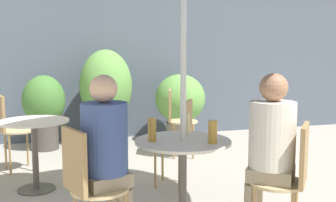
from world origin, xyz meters
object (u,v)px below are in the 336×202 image
at_px(cafe_table_near, 183,160).
at_px(bistro_chair_0, 88,180).
at_px(bistro_chair_1, 290,173).
at_px(bistro_chair_2, 179,134).
at_px(potted_plant_1, 106,90).
at_px(potted_plant_2, 180,102).
at_px(beer_glass_0, 152,130).
at_px(beer_glass_1, 213,132).
at_px(potted_plant_0, 44,106).
at_px(seated_person_1, 270,144).
at_px(cafe_table_far, 34,138).
at_px(bistro_chair_4, 10,125).
at_px(seated_person_0, 107,148).
at_px(beer_glass_2, 185,123).
at_px(bistro_chair_3, 177,116).

xyz_separation_m(cafe_table_near, bistro_chair_0, (-0.73, -0.27, -0.00)).
bearing_deg(bistro_chair_1, bistro_chair_2, -127.23).
xyz_separation_m(potted_plant_1, potted_plant_2, (1.10, -0.16, -0.20)).
xyz_separation_m(bistro_chair_1, beer_glass_0, (-0.83, 0.52, 0.25)).
bearing_deg(bistro_chair_2, beer_glass_1, 27.46).
bearing_deg(potted_plant_1, potted_plant_0, -175.94).
bearing_deg(cafe_table_near, bistro_chair_1, -40.14).
distance_m(bistro_chair_1, seated_person_1, 0.24).
bearing_deg(seated_person_1, cafe_table_near, -90.00).
relative_size(cafe_table_far, bistro_chair_4, 0.79).
height_order(cafe_table_far, seated_person_0, seated_person_0).
height_order(potted_plant_1, potted_plant_2, potted_plant_1).
bearing_deg(bistro_chair_2, potted_plant_1, -135.09).
distance_m(cafe_table_far, beer_glass_2, 1.61).
height_order(cafe_table_far, bistro_chair_3, bistro_chair_3).
relative_size(bistro_chair_1, potted_plant_1, 0.63).
relative_size(bistro_chair_2, seated_person_1, 0.72).
height_order(beer_glass_1, potted_plant_2, potted_plant_2).
height_order(bistro_chair_1, seated_person_0, seated_person_0).
bearing_deg(seated_person_0, beer_glass_2, -77.91).
xyz_separation_m(cafe_table_far, seated_person_1, (1.61, -1.66, 0.21)).
bearing_deg(beer_glass_1, bistro_chair_1, -39.04).
xyz_separation_m(cafe_table_near, beer_glass_2, (0.09, 0.22, 0.24)).
bearing_deg(potted_plant_0, seated_person_1, -65.40).
xyz_separation_m(seated_person_0, beer_glass_0, (0.37, 0.24, 0.06)).
height_order(seated_person_1, beer_glass_2, seated_person_1).
relative_size(seated_person_1, beer_glass_0, 6.85).
relative_size(seated_person_1, potted_plant_1, 0.87).
distance_m(beer_glass_2, potted_plant_2, 2.78).
xyz_separation_m(seated_person_0, potted_plant_0, (-0.45, 3.18, -0.12)).
distance_m(bistro_chair_4, beer_glass_2, 2.33).
height_order(bistro_chair_1, beer_glass_0, bistro_chair_1).
bearing_deg(bistro_chair_4, bistro_chair_1, -157.24).
xyz_separation_m(cafe_table_far, beer_glass_0, (0.88, -1.23, 0.26)).
xyz_separation_m(cafe_table_near, bistro_chair_2, (0.27, 0.94, -0.00)).
xyz_separation_m(cafe_table_far, seated_person_0, (0.51, -1.46, 0.20)).
xyz_separation_m(potted_plant_0, potted_plant_2, (1.97, -0.10, -0.00)).
height_order(bistro_chair_3, potted_plant_0, potted_plant_0).
distance_m(cafe_table_far, seated_person_1, 2.32).
distance_m(bistro_chair_2, potted_plant_2, 2.03).
height_order(bistro_chair_2, beer_glass_0, bistro_chair_2).
bearing_deg(cafe_table_near, potted_plant_1, 93.38).
bearing_deg(seated_person_0, bistro_chair_1, -123.24).
bearing_deg(potted_plant_1, potted_plant_2, -8.30).
height_order(bistro_chair_3, seated_person_0, seated_person_0).
bearing_deg(beer_glass_0, seated_person_1, -30.81).
relative_size(bistro_chair_1, beer_glass_0, 4.96).
bearing_deg(bistro_chair_2, potted_plant_0, -114.00).
distance_m(bistro_chair_3, beer_glass_1, 2.28).
bearing_deg(bistro_chair_4, bistro_chair_2, -137.80).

